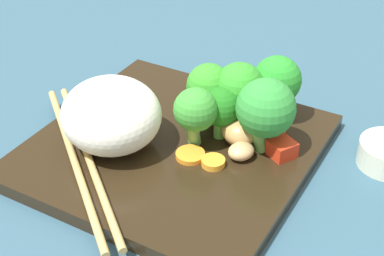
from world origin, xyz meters
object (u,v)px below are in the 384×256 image
object	(u,v)px
rice_mound	(111,115)
broccoli_floret_4	(209,87)
chopstick_pair	(81,158)
carrot_slice_2	(213,162)
square_plate	(174,149)

from	to	relation	value
rice_mound	broccoli_floret_4	xyz separation A→B (cm)	(7.58, -5.91, 0.56)
rice_mound	chopstick_pair	world-z (taller)	rice_mound
carrot_slice_2	square_plate	bearing A→B (deg)	75.71
broccoli_floret_4	chopstick_pair	bearing A→B (deg)	147.94
carrot_slice_2	chopstick_pair	xyz separation A→B (cm)	(-5.08, 10.51, 0.03)
rice_mound	square_plate	bearing A→B (deg)	-60.25
square_plate	chopstick_pair	bearing A→B (deg)	137.04
broccoli_floret_4	square_plate	bearing A→B (deg)	166.95
square_plate	rice_mound	size ratio (longest dim) A/B	2.60
broccoli_floret_4	chopstick_pair	world-z (taller)	broccoli_floret_4
square_plate	broccoli_floret_4	xyz separation A→B (cm)	(4.84, -1.12, 4.42)
square_plate	rice_mound	bearing A→B (deg)	119.75
carrot_slice_2	chopstick_pair	distance (cm)	11.67
rice_mound	carrot_slice_2	bearing A→B (deg)	-80.71
broccoli_floret_4	chopstick_pair	size ratio (longest dim) A/B	0.32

